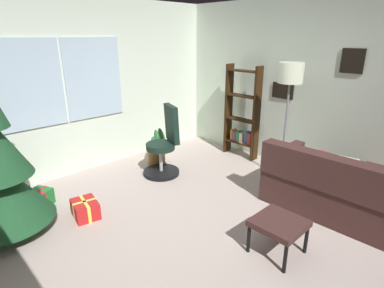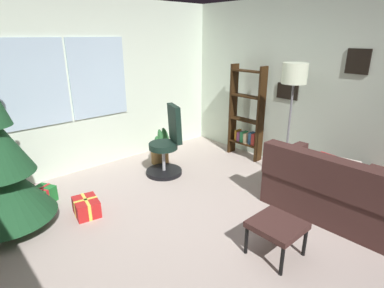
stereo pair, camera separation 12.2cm
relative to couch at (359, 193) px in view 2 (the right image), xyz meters
The scene contains 11 objects.
ground_plane 1.93m from the couch, 149.12° to the left, with size 4.68×5.01×0.10m, color #B5A49C.
wall_back_with_windows 4.02m from the couch, 115.01° to the left, with size 4.68×0.12×2.61m.
wall_right_with_frames 1.60m from the couch, 51.77° to the left, with size 0.12×5.01×2.61m.
couch is the anchor object (origin of this frame).
footstool 1.38m from the couch, behind, with size 0.46×0.46×0.36m.
gift_box_red 3.28m from the couch, 138.25° to the left, with size 0.33×0.39×0.21m.
gift_box_green 3.95m from the couch, 134.54° to the left, with size 0.40×0.37×0.22m.
office_chair 2.65m from the couch, 111.60° to the left, with size 0.58×0.56×1.08m.
bookshelf 2.22m from the couch, 76.77° to the left, with size 0.18×0.64×1.60m.
floor_lamp 1.64m from the couch, 79.02° to the left, with size 0.34×0.34×1.71m.
potted_plant 2.98m from the couch, 105.54° to the left, with size 0.41×0.38×0.61m.
Camera 2 is at (-2.05, -2.08, 2.07)m, focal length 28.95 mm.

